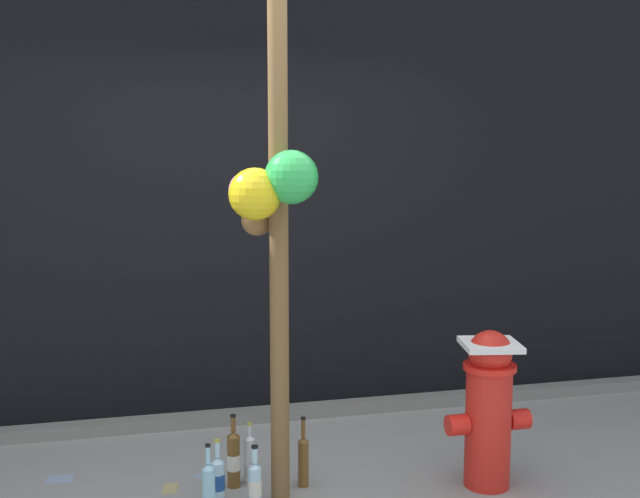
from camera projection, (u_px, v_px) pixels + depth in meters
The scene contains 13 objects.
building_wall at pixel (231, 119), 5.12m from camera, with size 10.00×0.20×3.99m.
curb_strip at pixel (243, 416), 4.98m from camera, with size 8.00×0.12×0.08m, color slate.
memorial_post at pixel (273, 159), 3.63m from camera, with size 0.49×0.59×3.03m.
fire_hydrant at pixel (489, 405), 3.98m from camera, with size 0.46×0.34×0.85m.
bottle_0 at pixel (209, 488), 3.68m from camera, with size 0.07×0.07×0.36m.
bottle_1 at pixel (255, 484), 3.77m from camera, with size 0.07×0.07×0.32m.
bottle_2 at pixel (250, 458), 4.05m from camera, with size 0.06×0.06×0.33m.
bottle_3 at pixel (234, 458), 4.00m from camera, with size 0.07×0.07×0.40m.
bottle_4 at pixel (303, 460), 4.01m from camera, with size 0.06×0.06×0.38m.
bottle_5 at pixel (218, 479), 3.82m from camera, with size 0.07×0.07×0.33m.
litter_0 at pixel (201, 477), 4.14m from camera, with size 0.10×0.06×0.01m, color #8C99B2.
litter_1 at pixel (60, 479), 4.11m from camera, with size 0.14×0.11×0.01m, color #8C99B2.
litter_2 at pixel (170, 488), 3.99m from camera, with size 0.13×0.08×0.01m, color tan.
Camera 1 is at (-0.65, -3.33, 1.76)m, focal length 42.36 mm.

